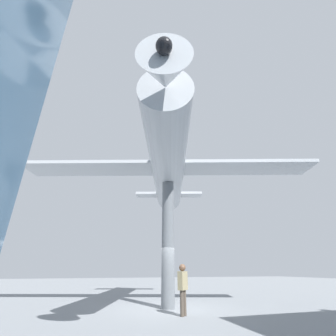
{
  "coord_description": "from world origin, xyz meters",
  "views": [
    {
      "loc": [
        3.2,
        10.9,
        1.57
      ],
      "look_at": [
        0.0,
        0.0,
        6.7
      ],
      "focal_mm": 24.0,
      "sensor_mm": 36.0,
      "label": 1
    }
  ],
  "objects": [
    {
      "name": "ground_plane",
      "position": [
        0.0,
        0.0,
        0.0
      ],
      "size": [
        80.0,
        80.0,
        0.0
      ],
      "primitive_type": "plane",
      "color": "gray"
    },
    {
      "name": "support_pylon_central",
      "position": [
        0.0,
        0.0,
        2.9
      ],
      "size": [
        0.61,
        0.61,
        5.8
      ],
      "color": "slate",
      "rests_on": "ground_plane"
    },
    {
      "name": "suspended_airplane",
      "position": [
        0.08,
        0.27,
        6.71
      ],
      "size": [
        15.47,
        13.66,
        2.71
      ],
      "rotation": [
        0.0,
        0.0,
        -0.3
      ],
      "color": "#B2B7BC",
      "rests_on": "support_pylon_central"
    },
    {
      "name": "visitor_person",
      "position": [
        -0.08,
        1.75,
        1.02
      ],
      "size": [
        0.45,
        0.42,
        1.76
      ],
      "rotation": [
        0.0,
        0.0,
        0.68
      ],
      "color": "#4C4238",
      "rests_on": "ground_plane"
    }
  ]
}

